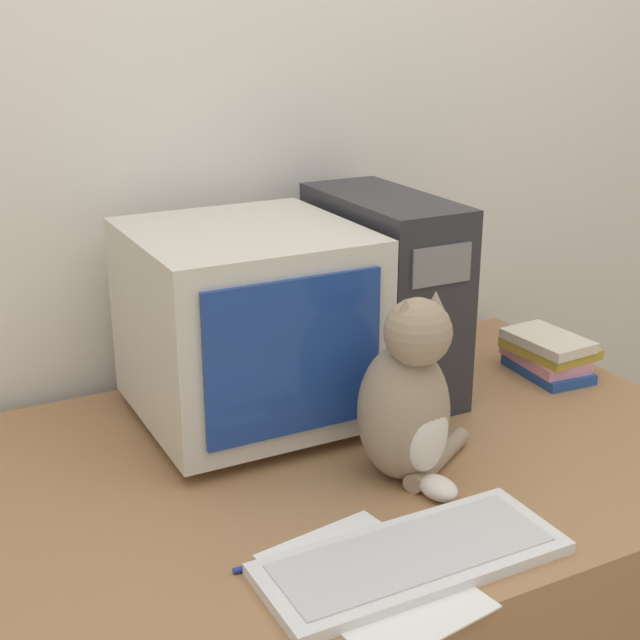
# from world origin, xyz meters

# --- Properties ---
(wall_back) EXTENTS (7.00, 0.05, 2.50)m
(wall_back) POSITION_xyz_m (0.00, 1.00, 1.25)
(wall_back) COLOR silver
(wall_back) RESTS_ON ground_plane
(desk) EXTENTS (1.34, 0.93, 0.74)m
(desk) POSITION_xyz_m (0.00, 0.47, 0.37)
(desk) COLOR #9E7047
(desk) RESTS_ON ground_plane
(crt_monitor) EXTENTS (0.41, 0.42, 0.38)m
(crt_monitor) POSITION_xyz_m (-0.13, 0.68, 0.94)
(crt_monitor) COLOR beige
(crt_monitor) RESTS_ON desk
(computer_tower) EXTENTS (0.18, 0.40, 0.41)m
(computer_tower) POSITION_xyz_m (0.19, 0.70, 0.94)
(computer_tower) COLOR #28282D
(computer_tower) RESTS_ON desk
(keyboard) EXTENTS (0.46, 0.18, 0.02)m
(keyboard) POSITION_xyz_m (-0.11, 0.13, 0.75)
(keyboard) COLOR silver
(keyboard) RESTS_ON desk
(cat) EXTENTS (0.26, 0.22, 0.33)m
(cat) POSITION_xyz_m (0.02, 0.34, 0.88)
(cat) COLOR gray
(cat) RESTS_ON desk
(book_stack) EXTENTS (0.15, 0.20, 0.09)m
(book_stack) POSITION_xyz_m (0.54, 0.59, 0.78)
(book_stack) COLOR #234793
(book_stack) RESTS_ON desk
(pen) EXTENTS (0.14, 0.02, 0.01)m
(pen) POSITION_xyz_m (-0.27, 0.22, 0.74)
(pen) COLOR navy
(pen) RESTS_ON desk
(paper_sheet) EXTENTS (0.25, 0.32, 0.00)m
(paper_sheet) POSITION_xyz_m (-0.18, 0.12, 0.74)
(paper_sheet) COLOR white
(paper_sheet) RESTS_ON desk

